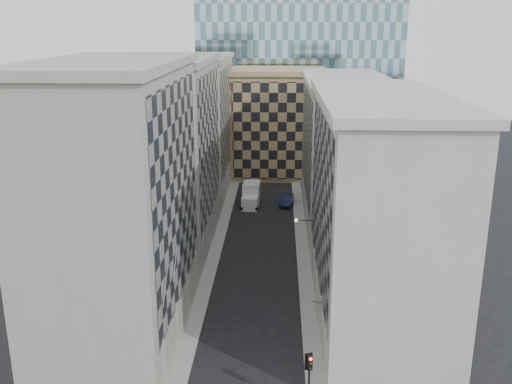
# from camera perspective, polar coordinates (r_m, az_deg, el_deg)

# --- Properties ---
(sidewalk_west) EXTENTS (1.50, 100.00, 0.15)m
(sidewalk_west) POSITION_cam_1_polar(r_m,az_deg,el_deg) (69.17, -4.08, -5.87)
(sidewalk_west) COLOR gray
(sidewalk_west) RESTS_ON ground
(sidewalk_east) EXTENTS (1.50, 100.00, 0.15)m
(sidewalk_east) POSITION_cam_1_polar(r_m,az_deg,el_deg) (68.82, 4.69, -6.00)
(sidewalk_east) COLOR gray
(sidewalk_east) RESTS_ON ground
(bldg_left_a) EXTENTS (10.80, 22.80, 23.70)m
(bldg_left_a) POSITION_cam_1_polar(r_m,az_deg,el_deg) (48.66, -13.44, -1.33)
(bldg_left_a) COLOR #9B978B
(bldg_left_a) RESTS_ON ground
(bldg_left_b) EXTENTS (10.80, 22.80, 22.70)m
(bldg_left_b) POSITION_cam_1_polar(r_m,az_deg,el_deg) (69.48, -8.63, 3.82)
(bldg_left_b) COLOR gray
(bldg_left_b) RESTS_ON ground
(bldg_left_c) EXTENTS (10.80, 22.80, 21.70)m
(bldg_left_c) POSITION_cam_1_polar(r_m,az_deg,el_deg) (90.85, -6.03, 6.56)
(bldg_left_c) COLOR #9B978B
(bldg_left_c) RESTS_ON ground
(bldg_right_a) EXTENTS (10.80, 26.80, 20.70)m
(bldg_right_a) POSITION_cam_1_polar(r_m,az_deg,el_deg) (51.84, 11.80, -1.87)
(bldg_right_a) COLOR #B0ADA1
(bldg_right_a) RESTS_ON ground
(bldg_right_b) EXTENTS (10.80, 28.80, 19.70)m
(bldg_right_b) POSITION_cam_1_polar(r_m,az_deg,el_deg) (77.80, 8.69, 4.06)
(bldg_right_b) COLOR #B0ADA1
(bldg_right_b) RESTS_ON ground
(tan_block) EXTENTS (16.80, 14.80, 18.80)m
(tan_block) POSITION_cam_1_polar(r_m,az_deg,el_deg) (102.84, 2.20, 7.01)
(tan_block) COLOR tan
(tan_block) RESTS_ON ground
(church_tower) EXTENTS (7.20, 7.20, 51.50)m
(church_tower) POSITION_cam_1_polar(r_m,az_deg,el_deg) (115.57, 1.29, 16.79)
(church_tower) COLOR #2F2A24
(church_tower) RESTS_ON ground
(flagpoles_left) EXTENTS (0.10, 6.33, 2.33)m
(flagpoles_left) POSITION_cam_1_polar(r_m,az_deg,el_deg) (44.35, -8.56, -8.13)
(flagpoles_left) COLOR gray
(flagpoles_left) RESTS_ON ground
(bracket_lamp) EXTENTS (1.98, 0.36, 0.36)m
(bracket_lamp) POSITION_cam_1_polar(r_m,az_deg,el_deg) (61.00, 4.21, -2.83)
(bracket_lamp) COLOR black
(bracket_lamp) RESTS_ON ground
(traffic_light) EXTENTS (0.54, 0.54, 4.46)m
(traffic_light) POSITION_cam_1_polar(r_m,az_deg,el_deg) (41.38, 5.35, -17.35)
(traffic_light) COLOR black
(traffic_light) RESTS_ON sidewalk_east
(box_truck) EXTENTS (2.73, 6.17, 3.33)m
(box_truck) POSITION_cam_1_polar(r_m,az_deg,el_deg) (85.68, -0.49, -0.40)
(box_truck) COLOR silver
(box_truck) RESTS_ON ground
(dark_car) EXTENTS (2.31, 4.95, 1.57)m
(dark_car) POSITION_cam_1_polar(r_m,az_deg,el_deg) (86.13, 3.07, -0.80)
(dark_car) COLOR #0F1A3A
(dark_car) RESTS_ON ground
(shop_sign) EXTENTS (0.83, 0.73, 0.81)m
(shop_sign) POSITION_cam_1_polar(r_m,az_deg,el_deg) (48.45, 5.92, -11.28)
(shop_sign) COLOR black
(shop_sign) RESTS_ON ground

